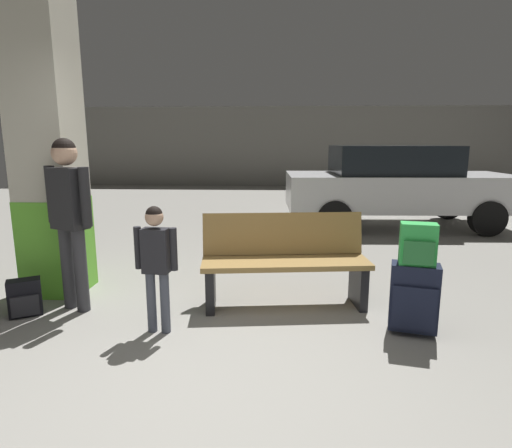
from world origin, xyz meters
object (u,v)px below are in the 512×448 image
object	(u,v)px
suitcase	(414,298)
adult	(69,206)
backpack_bright	(418,245)
bench	(285,261)
backpack_dark_floor	(25,298)
parked_car_near	(396,184)
structural_pillar	(48,144)
child	(156,256)

from	to	relation	value
suitcase	adult	size ratio (longest dim) A/B	0.37
backpack_bright	adult	size ratio (longest dim) A/B	0.21
bench	adult	xyz separation A→B (m)	(-1.99, -0.24, 0.56)
bench	backpack_dark_floor	distance (m)	2.45
backpack_bright	backpack_dark_floor	bearing A→B (deg)	176.47
backpack_bright	backpack_dark_floor	world-z (taller)	backpack_bright
suitcase	backpack_dark_floor	bearing A→B (deg)	176.47
suitcase	adult	bearing A→B (deg)	172.82
adult	parked_car_near	size ratio (longest dim) A/B	0.39
structural_pillar	backpack_bright	bearing A→B (deg)	-14.17
bench	backpack_bright	world-z (taller)	backpack_bright
structural_pillar	adult	bearing A→B (deg)	-49.85
backpack_bright	adult	world-z (taller)	adult
bench	backpack_bright	distance (m)	1.27
adult	suitcase	bearing A→B (deg)	-7.18
child	adult	xyz separation A→B (m)	(-0.93, 0.45, 0.33)
adult	parked_car_near	xyz separation A→B (m)	(4.13, 4.25, -0.19)
backpack_dark_floor	parked_car_near	bearing A→B (deg)	44.30
child	suitcase	bearing A→B (deg)	1.73
backpack_dark_floor	parked_car_near	xyz separation A→B (m)	(4.53, 4.42, 0.64)
suitcase	parked_car_near	xyz separation A→B (m)	(1.08, 4.63, 0.48)
structural_pillar	backpack_dark_floor	xyz separation A→B (m)	(0.01, -0.66, -1.39)
suitcase	parked_car_near	bearing A→B (deg)	76.90
adult	child	bearing A→B (deg)	-25.82
suitcase	child	world-z (taller)	child
adult	backpack_dark_floor	distance (m)	0.94
backpack_dark_floor	suitcase	bearing A→B (deg)	-3.53
structural_pillar	suitcase	xyz separation A→B (m)	(3.46, -0.87, -1.24)
suitcase	backpack_dark_floor	distance (m)	3.46
backpack_bright	child	world-z (taller)	child
bench	parked_car_near	xyz separation A→B (m)	(2.13, 4.01, 0.36)
child	adult	size ratio (longest dim) A/B	0.67
structural_pillar	backpack_bright	xyz separation A→B (m)	(3.46, -0.87, -0.79)
backpack_bright	parked_car_near	bearing A→B (deg)	76.91
backpack_dark_floor	child	bearing A→B (deg)	-11.75
child	backpack_dark_floor	distance (m)	1.45
suitcase	backpack_bright	xyz separation A→B (m)	(0.00, -0.00, 0.45)
suitcase	child	xyz separation A→B (m)	(-2.12, -0.06, 0.34)
structural_pillar	bench	size ratio (longest dim) A/B	1.91
suitcase	parked_car_near	size ratio (longest dim) A/B	0.15
suitcase	backpack_bright	size ratio (longest dim) A/B	1.78
backpack_bright	child	bearing A→B (deg)	-178.29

